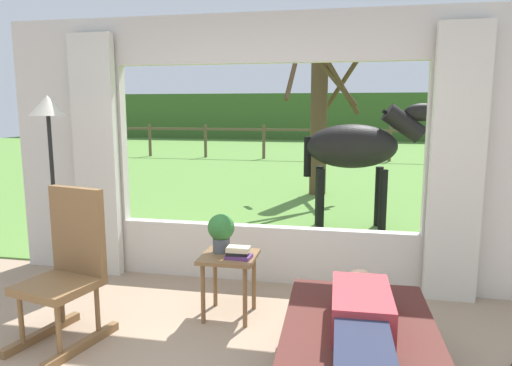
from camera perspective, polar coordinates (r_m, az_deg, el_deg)
The scene contains 14 objects.
back_wall_with_window at distance 4.47m, azimuth 1.17°, elevation 3.45°, with size 5.20×0.12×2.55m.
curtain_panel_left at distance 4.93m, azimuth -18.86°, elevation 2.93°, with size 0.44×0.10×2.40m, color beige.
curtain_panel_right at distance 4.36m, azimuth 23.25°, elevation 1.90°, with size 0.44×0.10×2.40m, color beige.
outdoor_pasture_lawn at distance 15.39m, azimuth 8.41°, elevation 2.83°, with size 36.00×21.68×0.02m, color #568438.
distant_hill_ridge at distance 25.13m, azimuth 9.70°, elevation 7.96°, with size 36.00×2.00×2.40m, color #3A5C27.
reclining_person at distance 2.74m, azimuth 12.77°, elevation -16.48°, with size 0.36×1.43×0.22m.
rocking_chair at distance 3.73m, azimuth -21.87°, elevation -9.49°, with size 0.61×0.77×1.12m.
side_table at distance 3.86m, azimuth -3.30°, elevation -10.06°, with size 0.44×0.44×0.52m.
potted_plant at distance 3.85m, azimuth -4.27°, elevation -5.79°, with size 0.22×0.22×0.32m.
book_stack at distance 3.73m, azimuth -2.17°, elevation -8.50°, with size 0.21×0.16×0.09m.
floor_lamp_left at distance 4.60m, azimuth -23.84°, elevation 5.42°, with size 0.32×0.32×1.80m.
horse at distance 6.56m, azimuth 12.30°, elevation 4.26°, with size 1.81×0.70×1.73m.
pasture_tree at distance 9.08m, azimuth 7.76°, elevation 8.19°, with size 1.40×1.55×2.96m.
pasture_fence_line at distance 15.17m, azimuth 8.44°, elevation 5.52°, with size 16.10×0.10×1.10m.
Camera 1 is at (0.79, -2.12, 1.70)m, focal length 32.86 mm.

